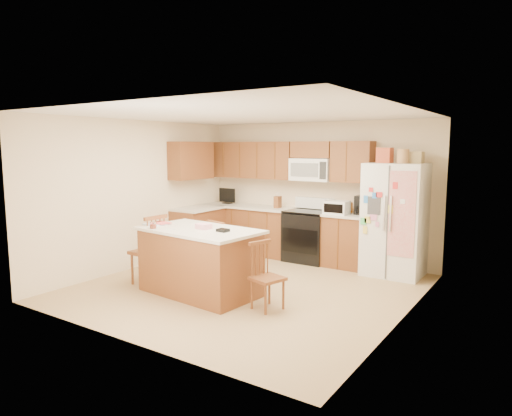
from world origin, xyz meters
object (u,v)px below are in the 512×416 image
Objects in this scene: island at (200,261)px; windsor_chair_left at (150,251)px; refrigerator at (395,218)px; stove at (308,235)px; windsor_chair_back at (223,252)px; windsor_chair_right at (266,278)px.

island is 0.93m from windsor_chair_left.
stove is at bearing 177.70° from refrigerator.
stove is 1.07× the size of windsor_chair_left.
refrigerator reaches higher than windsor_chair_left.
windsor_chair_back is 1.40m from windsor_chair_right.
refrigerator reaches higher than stove.
stove is 0.63× the size of island.
refrigerator is 3.18m from island.
windsor_chair_right is (0.70, -2.53, -0.07)m from stove.
windsor_chair_back is 1.09× the size of windsor_chair_right.
refrigerator is 2.36× the size of windsor_chair_right.
windsor_chair_left is at bearing -117.50° from stove.
windsor_chair_right is (1.22, -0.68, -0.04)m from windsor_chair_back.
windsor_chair_left is at bearing -178.61° from windsor_chair_right.
stove is 2.90m from windsor_chair_left.
refrigerator is 2.16× the size of windsor_chair_back.
windsor_chair_right is (2.04, 0.05, -0.09)m from windsor_chair_left.
island is 1.91× the size of windsor_chair_back.
refrigerator is 3.87m from windsor_chair_left.
refrigerator is at bearing 40.79° from windsor_chair_left.
windsor_chair_back is (-0.52, -1.84, -0.03)m from stove.
island is at bearing -80.82° from windsor_chair_back.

